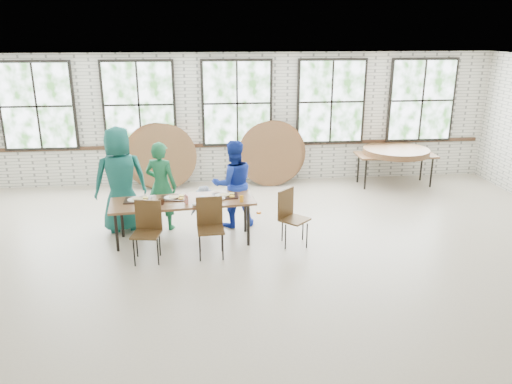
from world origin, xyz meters
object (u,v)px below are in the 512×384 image
Objects in this scene: chair_near_left at (147,226)px; chair_near_right at (210,222)px; storage_table at (396,156)px; dining_table at (183,203)px.

chair_near_right is at bearing 14.21° from chair_near_left.
chair_near_left is at bearing -146.57° from storage_table.
chair_near_right reaches higher than dining_table.
chair_near_right is 5.49m from storage_table.
dining_table is at bearing 125.18° from chair_near_right.
dining_table is 0.84m from chair_near_left.
dining_table is at bearing -149.04° from storage_table.
dining_table is 1.36× the size of storage_table.
chair_near_left is at bearing -179.12° from chair_near_right.
chair_near_right is (0.98, 0.07, 0.00)m from chair_near_left.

